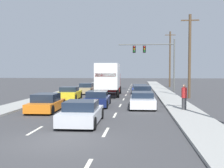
% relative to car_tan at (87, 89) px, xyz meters
% --- Properties ---
extents(ground_plane, '(140.00, 140.00, 0.00)m').
position_rel_car_tan_xyz_m(ground_plane, '(3.32, 1.32, -0.59)').
color(ground_plane, '#3D3D3F').
extents(sidewalk_right, '(2.26, 80.00, 0.14)m').
position_rel_car_tan_xyz_m(sidewalk_right, '(9.70, -3.68, -0.52)').
color(sidewalk_right, '#9E9E99').
rests_on(sidewalk_right, ground_plane).
extents(sidewalk_left, '(2.26, 80.00, 0.14)m').
position_rel_car_tan_xyz_m(sidewalk_left, '(-3.05, -3.68, -0.52)').
color(sidewalk_left, '#9E9E99').
rests_on(sidewalk_left, ground_plane).
extents(lane_markings, '(3.54, 57.00, 0.01)m').
position_rel_car_tan_xyz_m(lane_markings, '(3.32, -4.26, -0.59)').
color(lane_markings, silver).
rests_on(lane_markings, ground_plane).
extents(car_tan, '(1.85, 4.55, 1.29)m').
position_rel_car_tan_xyz_m(car_tan, '(0.00, 0.00, 0.00)').
color(car_tan, tan).
rests_on(car_tan, ground_plane).
extents(car_yellow, '(2.08, 4.15, 1.26)m').
position_rel_car_tan_xyz_m(car_yellow, '(-0.29, -7.51, -0.01)').
color(car_yellow, yellow).
rests_on(car_yellow, ground_plane).
extents(car_orange, '(2.01, 4.28, 1.25)m').
position_rel_car_tan_xyz_m(car_orange, '(0.08, -15.58, -0.02)').
color(car_orange, orange).
rests_on(car_orange, ground_plane).
extents(box_truck, '(2.69, 7.93, 3.61)m').
position_rel_car_tan_xyz_m(box_truck, '(3.17, -3.32, 1.46)').
color(box_truck, white).
rests_on(box_truck, ground_plane).
extents(car_navy, '(2.05, 4.44, 1.21)m').
position_rel_car_tan_xyz_m(car_navy, '(3.20, -12.22, -0.04)').
color(car_navy, '#141E4C').
rests_on(car_navy, ground_plane).
extents(car_silver, '(2.04, 4.27, 1.25)m').
position_rel_car_tan_xyz_m(car_silver, '(3.48, -19.84, -0.02)').
color(car_silver, '#B7BABF').
rests_on(car_silver, ground_plane).
extents(car_blue, '(2.00, 4.42, 1.20)m').
position_rel_car_tan_xyz_m(car_blue, '(6.64, -0.25, -0.03)').
color(car_blue, '#1E389E').
rests_on(car_blue, ground_plane).
extents(car_black, '(2.08, 4.34, 1.37)m').
position_rel_car_tan_xyz_m(car_black, '(6.84, -6.67, 0.04)').
color(car_black, black).
rests_on(car_black, ground_plane).
extents(car_white, '(2.01, 4.71, 1.20)m').
position_rel_car_tan_xyz_m(car_white, '(6.81, -12.81, -0.02)').
color(car_white, white).
rests_on(car_white, ground_plane).
extents(traffic_signal_mast, '(7.74, 0.69, 7.16)m').
position_rel_car_tan_xyz_m(traffic_signal_mast, '(8.22, 4.60, 4.63)').
color(traffic_signal_mast, '#595B56').
rests_on(traffic_signal_mast, ground_plane).
extents(utility_pole_mid, '(1.80, 0.28, 8.58)m').
position_rel_car_tan_xyz_m(utility_pole_mid, '(11.70, -5.13, 3.84)').
color(utility_pole_mid, brown).
rests_on(utility_pole_mid, ground_plane).
extents(utility_pole_far, '(1.80, 0.28, 9.60)m').
position_rel_car_tan_xyz_m(utility_pole_far, '(11.87, 14.93, 4.35)').
color(utility_pole_far, brown).
rests_on(utility_pole_far, ground_plane).
extents(pedestrian_near_corner, '(0.38, 0.38, 1.76)m').
position_rel_car_tan_xyz_m(pedestrian_near_corner, '(9.69, -14.71, 0.43)').
color(pedestrian_near_corner, '#3F3F42').
rests_on(pedestrian_near_corner, sidewalk_right).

